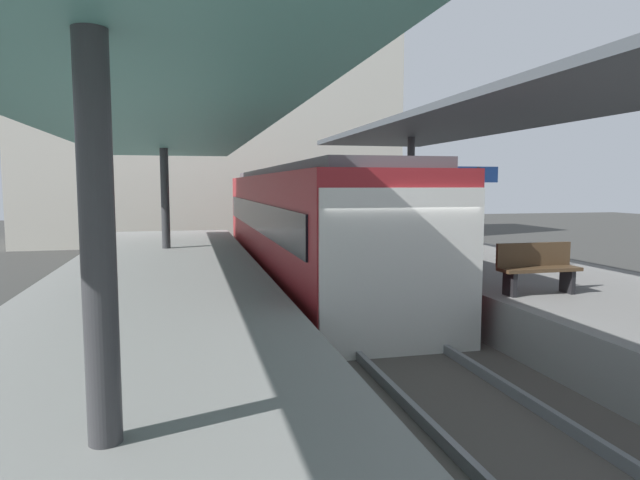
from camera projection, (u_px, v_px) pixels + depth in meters
name	position (u px, v px, depth m)	size (l,w,h in m)	color
ground_plane	(378.00, 348.00, 9.71)	(80.00, 80.00, 0.00)	#383835
platform_left	(151.00, 333.00, 8.78)	(4.40, 28.00, 1.00)	gray
platform_right	(567.00, 308.00, 10.54)	(4.40, 28.00, 1.00)	gray
track_ballast	(378.00, 342.00, 9.70)	(3.20, 28.00, 0.20)	#4C4742
rail_near_side	(338.00, 335.00, 9.51)	(0.08, 28.00, 0.14)	slate
rail_far_side	(416.00, 330.00, 9.85)	(0.08, 28.00, 0.14)	slate
commuter_train	(303.00, 224.00, 15.75)	(2.78, 15.17, 3.10)	maroon
canopy_left	(150.00, 123.00, 9.79)	(4.18, 21.00, 3.05)	#333335
canopy_right	(531.00, 110.00, 11.51)	(4.18, 21.00, 3.51)	#333335
platform_bench	(537.00, 267.00, 9.38)	(1.40, 0.41, 0.86)	black
platform_sign	(477.00, 196.00, 11.30)	(0.90, 0.08, 2.21)	#262628
station_building_backdrop	(214.00, 132.00, 28.11)	(18.00, 6.00, 11.00)	beige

